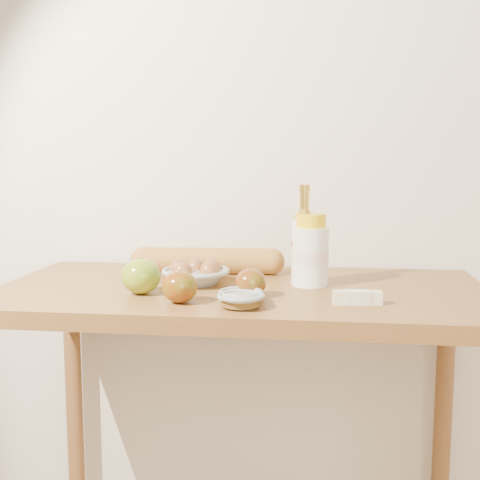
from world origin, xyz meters
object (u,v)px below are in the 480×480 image
Objects in this scene: cream_bottle at (310,252)px; baguette at (207,261)px; bourbon_bottle at (304,244)px; table at (241,335)px; egg_bowl at (196,274)px.

cream_bottle reaches higher than baguette.
bourbon_bottle is 0.58× the size of baguette.
baguette is (-0.28, 0.12, -0.05)m from cream_bottle.
cream_bottle is (0.02, -0.01, -0.02)m from bourbon_bottle.
egg_bowl reaches higher than table.
bourbon_bottle is at bearing 163.07° from cream_bottle.
table is 0.27m from cream_bottle.
cream_bottle is at bearing -16.28° from bourbon_bottle.
egg_bowl is (-0.27, -0.03, -0.08)m from bourbon_bottle.
table is at bearing -8.38° from egg_bowl.
baguette reaches higher than egg_bowl.
bourbon_bottle reaches higher than baguette.
bourbon_bottle is 0.30m from baguette.
bourbon_bottle is at bearing -25.11° from baguette.
table is 0.28m from bourbon_bottle.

